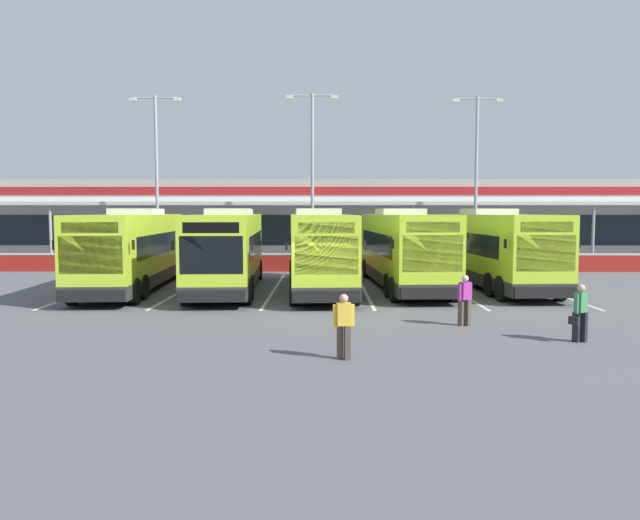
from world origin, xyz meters
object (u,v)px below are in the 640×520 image
coach_bus_right_centre (403,251)px  lamp_post_centre (312,169)px  pedestrian_near_bin (344,324)px  lamp_post_west (157,170)px  coach_bus_left_centre (228,252)px  coach_bus_rightmost (494,250)px  coach_bus_leftmost (133,252)px  pedestrian_with_handbag (580,312)px  coach_bus_centre (319,252)px  pedestrian_in_dark_coat (465,298)px  lamp_post_east (476,171)px

coach_bus_right_centre → lamp_post_centre: size_ratio=1.12×
pedestrian_near_bin → lamp_post_west: 27.68m
coach_bus_left_centre → coach_bus_rightmost: (12.59, 1.15, 0.00)m
coach_bus_leftmost → pedestrian_with_handbag: bearing=-35.4°
pedestrian_with_handbag → lamp_post_centre: bearing=109.8°
coach_bus_right_centre → pedestrian_near_bin: 14.68m
coach_bus_left_centre → lamp_post_centre: bearing=70.7°
coach_bus_right_centre → coach_bus_rightmost: 4.38m
coach_bus_centre → lamp_post_centre: (-0.50, 10.67, 4.50)m
coach_bus_leftmost → coach_bus_left_centre: (4.43, -0.04, 0.00)m
pedestrian_in_dark_coat → lamp_post_west: size_ratio=0.15×
pedestrian_with_handbag → coach_bus_left_centre: bearing=135.6°
coach_bus_leftmost → pedestrian_in_dark_coat: coach_bus_leftmost is taller
coach_bus_left_centre → coach_bus_right_centre: size_ratio=1.00×
coach_bus_rightmost → lamp_post_east: bearing=81.0°
coach_bus_leftmost → pedestrian_in_dark_coat: 16.10m
coach_bus_centre → pedestrian_near_bin: 13.36m
coach_bus_left_centre → lamp_post_west: lamp_post_west is taller
coach_bus_centre → pedestrian_with_handbag: coach_bus_centre is taller
coach_bus_right_centre → pedestrian_in_dark_coat: size_ratio=7.58×
coach_bus_left_centre → coach_bus_leftmost: bearing=179.5°
coach_bus_leftmost → pedestrian_in_dark_coat: (13.37, -8.92, -0.91)m
pedestrian_in_dark_coat → lamp_post_east: lamp_post_east is taller
coach_bus_right_centre → pedestrian_in_dark_coat: bearing=-85.8°
pedestrian_near_bin → coach_bus_left_centre: bearing=110.3°
coach_bus_rightmost → coach_bus_leftmost: bearing=-176.3°
coach_bus_centre → lamp_post_east: lamp_post_east is taller
pedestrian_near_bin → lamp_post_centre: bearing=93.0°
coach_bus_right_centre → coach_bus_left_centre: bearing=-173.8°
lamp_post_west → pedestrian_in_dark_coat: bearing=-52.9°
coach_bus_centre → pedestrian_near_bin: size_ratio=7.58×
coach_bus_left_centre → coach_bus_rightmost: bearing=5.2°
pedestrian_in_dark_coat → lamp_post_east: bearing=75.5°
pedestrian_near_bin → lamp_post_east: bearing=69.7°
coach_bus_left_centre → lamp_post_centre: lamp_post_centre is taller
coach_bus_centre → pedestrian_in_dark_coat: size_ratio=7.58×
coach_bus_left_centre → pedestrian_with_handbag: size_ratio=7.58×
lamp_post_east → coach_bus_centre: bearing=-130.3°
lamp_post_west → lamp_post_east: (20.58, 0.49, 0.00)m
coach_bus_rightmost → coach_bus_right_centre: bearing=-176.5°
coach_bus_leftmost → coach_bus_centre: 8.63m
pedestrian_in_dark_coat → lamp_post_centre: lamp_post_centre is taller
coach_bus_leftmost → pedestrian_near_bin: (9.37, -13.43, -0.91)m
coach_bus_left_centre → lamp_post_west: 13.71m
coach_bus_rightmost → pedestrian_near_bin: bearing=-117.7°
coach_bus_left_centre → pedestrian_near_bin: bearing=-69.7°
coach_bus_leftmost → lamp_post_centre: size_ratio=1.12×
coach_bus_leftmost → coach_bus_right_centre: (12.65, 0.85, 0.00)m
pedestrian_with_handbag → pedestrian_in_dark_coat: same height
pedestrian_in_dark_coat → pedestrian_near_bin: same height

